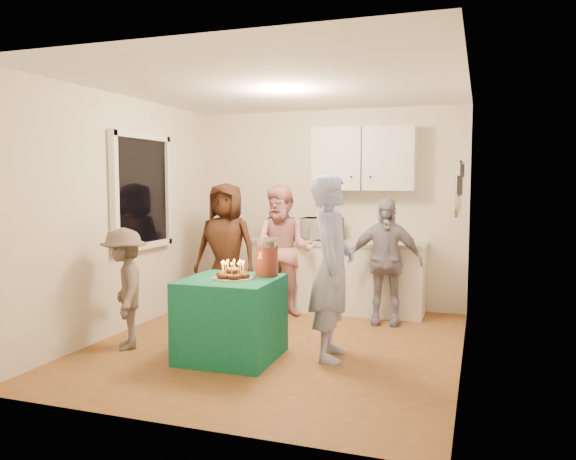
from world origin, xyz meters
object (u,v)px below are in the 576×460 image
(woman_back_left, at_px, (226,248))
(woman_back_center, at_px, (283,251))
(party_table, at_px, (231,318))
(punch_jar, at_px, (267,258))
(child_near_left, at_px, (125,288))
(woman_back_right, at_px, (385,261))
(man_birthday, at_px, (332,267))
(counter, at_px, (337,277))
(microwave, at_px, (321,229))

(woman_back_left, relative_size, woman_back_center, 1.02)
(party_table, distance_m, punch_jar, 0.66)
(woman_back_center, bearing_deg, party_table, -89.50)
(child_near_left, bearing_deg, woman_back_center, 112.15)
(woman_back_right, relative_size, child_near_left, 1.22)
(man_birthday, bearing_deg, party_table, 100.50)
(counter, height_order, microwave, microwave)
(microwave, distance_m, man_birthday, 2.03)
(woman_back_center, distance_m, woman_back_right, 1.26)
(counter, distance_m, woman_back_right, 0.88)
(punch_jar, bearing_deg, woman_back_right, 59.71)
(microwave, xyz_separation_m, woman_back_left, (-1.08, -0.58, -0.23))
(party_table, height_order, child_near_left, child_near_left)
(child_near_left, bearing_deg, microwave, 110.53)
(woman_back_center, bearing_deg, microwave, 50.10)
(man_birthday, distance_m, woman_back_left, 2.18)
(counter, bearing_deg, woman_back_left, -155.68)
(punch_jar, xyz_separation_m, child_near_left, (-1.40, -0.30, -0.33))
(woman_back_right, bearing_deg, counter, 140.66)
(woman_back_right, bearing_deg, party_table, -128.66)
(woman_back_left, relative_size, woman_back_right, 1.11)
(punch_jar, bearing_deg, microwave, 90.25)
(child_near_left, bearing_deg, man_birthday, 62.09)
(party_table, relative_size, woman_back_center, 0.52)
(microwave, height_order, woman_back_right, woman_back_right)
(punch_jar, distance_m, woman_back_center, 1.55)
(counter, xyz_separation_m, punch_jar, (-0.20, -1.98, 0.50))
(microwave, relative_size, woman_back_right, 0.35)
(microwave, relative_size, woman_back_left, 0.31)
(microwave, height_order, child_near_left, child_near_left)
(party_table, bearing_deg, man_birthday, 19.15)
(party_table, height_order, punch_jar, punch_jar)
(man_birthday, xyz_separation_m, woman_back_right, (0.26, 1.46, -0.13))
(man_birthday, bearing_deg, child_near_left, 91.51)
(child_near_left, bearing_deg, counter, 106.88)
(man_birthday, bearing_deg, woman_back_right, -18.72)
(man_birthday, height_order, child_near_left, man_birthday)
(woman_back_left, distance_m, woman_back_center, 0.73)
(microwave, xyz_separation_m, punch_jar, (0.01, -1.98, -0.12))
(woman_back_center, bearing_deg, child_near_left, -122.65)
(punch_jar, height_order, woman_back_left, woman_back_left)
(woman_back_right, bearing_deg, punch_jar, -125.84)
(counter, relative_size, party_table, 2.59)
(woman_back_center, xyz_separation_m, woman_back_right, (1.25, 0.02, -0.07))
(party_table, relative_size, child_near_left, 0.70)
(woman_back_center, bearing_deg, woman_back_left, -174.45)
(party_table, distance_m, child_near_left, 1.16)
(man_birthday, bearing_deg, counter, 3.96)
(counter, xyz_separation_m, party_table, (-0.46, -2.23, -0.05))
(microwave, bearing_deg, woman_back_center, -127.14)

